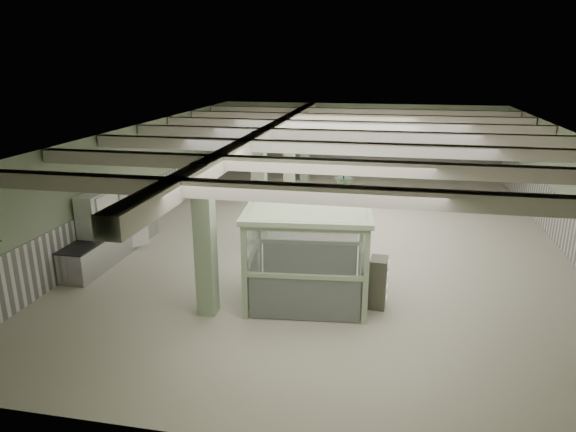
% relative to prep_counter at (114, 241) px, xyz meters
% --- Properties ---
extents(floor, '(20.00, 20.00, 0.00)m').
position_rel_prep_counter_xyz_m(floor, '(6.54, 3.07, -0.46)').
color(floor, beige).
rests_on(floor, ground).
extents(ceiling, '(14.00, 20.00, 0.02)m').
position_rel_prep_counter_xyz_m(ceiling, '(6.54, 3.07, 3.14)').
color(ceiling, silver).
rests_on(ceiling, wall_back).
extents(wall_back, '(14.00, 0.02, 3.60)m').
position_rel_prep_counter_xyz_m(wall_back, '(6.54, 13.07, 1.34)').
color(wall_back, '#94A786').
rests_on(wall_back, floor).
extents(wall_front, '(14.00, 0.02, 3.60)m').
position_rel_prep_counter_xyz_m(wall_front, '(6.54, -6.93, 1.34)').
color(wall_front, '#94A786').
rests_on(wall_front, floor).
extents(wall_left, '(0.02, 20.00, 3.60)m').
position_rel_prep_counter_xyz_m(wall_left, '(-0.46, 3.07, 1.34)').
color(wall_left, '#94A786').
rests_on(wall_left, floor).
extents(wall_right, '(0.02, 20.00, 3.60)m').
position_rel_prep_counter_xyz_m(wall_right, '(13.54, 3.07, 1.34)').
color(wall_right, '#94A786').
rests_on(wall_right, floor).
extents(wainscot_left, '(0.05, 19.90, 1.50)m').
position_rel_prep_counter_xyz_m(wainscot_left, '(-0.43, 3.07, 0.29)').
color(wainscot_left, silver).
rests_on(wainscot_left, floor).
extents(wainscot_right, '(0.05, 19.90, 1.50)m').
position_rel_prep_counter_xyz_m(wainscot_right, '(13.52, 3.07, 0.29)').
color(wainscot_right, silver).
rests_on(wainscot_right, floor).
extents(wainscot_back, '(13.90, 0.05, 1.50)m').
position_rel_prep_counter_xyz_m(wainscot_back, '(6.54, 13.04, 0.29)').
color(wainscot_back, silver).
rests_on(wainscot_back, floor).
extents(girder, '(0.45, 19.90, 0.40)m').
position_rel_prep_counter_xyz_m(girder, '(4.04, 3.07, 2.92)').
color(girder, beige).
rests_on(girder, ceiling).
extents(beam_a, '(13.90, 0.35, 0.32)m').
position_rel_prep_counter_xyz_m(beam_a, '(6.54, -4.43, 2.96)').
color(beam_a, beige).
rests_on(beam_a, ceiling).
extents(beam_b, '(13.90, 0.35, 0.32)m').
position_rel_prep_counter_xyz_m(beam_b, '(6.54, -1.93, 2.96)').
color(beam_b, beige).
rests_on(beam_b, ceiling).
extents(beam_c, '(13.90, 0.35, 0.32)m').
position_rel_prep_counter_xyz_m(beam_c, '(6.54, 0.57, 2.96)').
color(beam_c, beige).
rests_on(beam_c, ceiling).
extents(beam_d, '(13.90, 0.35, 0.32)m').
position_rel_prep_counter_xyz_m(beam_d, '(6.54, 3.07, 2.96)').
color(beam_d, beige).
rests_on(beam_d, ceiling).
extents(beam_e, '(13.90, 0.35, 0.32)m').
position_rel_prep_counter_xyz_m(beam_e, '(6.54, 5.57, 2.96)').
color(beam_e, beige).
rests_on(beam_e, ceiling).
extents(beam_f, '(13.90, 0.35, 0.32)m').
position_rel_prep_counter_xyz_m(beam_f, '(6.54, 8.07, 2.96)').
color(beam_f, beige).
rests_on(beam_f, ceiling).
extents(beam_g, '(13.90, 0.35, 0.32)m').
position_rel_prep_counter_xyz_m(beam_g, '(6.54, 10.57, 2.96)').
color(beam_g, beige).
rests_on(beam_g, ceiling).
extents(column_a, '(0.42, 0.42, 3.60)m').
position_rel_prep_counter_xyz_m(column_a, '(4.04, -2.93, 1.34)').
color(column_a, '#AAC49E').
rests_on(column_a, floor).
extents(column_b, '(0.42, 0.42, 3.60)m').
position_rel_prep_counter_xyz_m(column_b, '(4.04, 2.07, 1.34)').
color(column_b, '#AAC49E').
rests_on(column_b, floor).
extents(column_c, '(0.42, 0.42, 3.60)m').
position_rel_prep_counter_xyz_m(column_c, '(4.04, 7.07, 1.34)').
color(column_c, '#AAC49E').
rests_on(column_c, floor).
extents(column_d, '(0.42, 0.42, 3.60)m').
position_rel_prep_counter_xyz_m(column_d, '(4.04, 11.07, 1.34)').
color(column_d, '#AAC49E').
rests_on(column_d, floor).
extents(pendant_front, '(0.44, 0.44, 0.22)m').
position_rel_prep_counter_xyz_m(pendant_front, '(7.04, -1.93, 2.59)').
color(pendant_front, '#324232').
rests_on(pendant_front, ceiling).
extents(pendant_mid, '(0.44, 0.44, 0.22)m').
position_rel_prep_counter_xyz_m(pendant_mid, '(7.04, 3.57, 2.59)').
color(pendant_mid, '#324232').
rests_on(pendant_mid, ceiling).
extents(pendant_back, '(0.44, 0.44, 0.22)m').
position_rel_prep_counter_xyz_m(pendant_back, '(7.04, 8.57, 2.59)').
color(pendant_back, '#324232').
rests_on(pendant_back, ceiling).
extents(prep_counter, '(0.81, 4.60, 0.91)m').
position_rel_prep_counter_xyz_m(prep_counter, '(0.00, 0.00, 0.00)').
color(prep_counter, '#ABABAF').
rests_on(prep_counter, floor).
extents(pitcher_near, '(0.22, 0.24, 0.24)m').
position_rel_prep_counter_xyz_m(pitcher_near, '(0.07, 0.29, 0.56)').
color(pitcher_near, '#ABABAF').
rests_on(pitcher_near, prep_counter).
extents(pitcher_far, '(0.23, 0.24, 0.26)m').
position_rel_prep_counter_xyz_m(pitcher_far, '(0.11, -0.47, 0.57)').
color(pitcher_far, '#ABABAF').
rests_on(pitcher_far, prep_counter).
extents(veg_colander, '(0.45, 0.45, 0.18)m').
position_rel_prep_counter_xyz_m(veg_colander, '(-0.04, 1.72, 0.53)').
color(veg_colander, '#3E3F43').
rests_on(veg_colander, prep_counter).
extents(orange_bowl, '(0.28, 0.28, 0.08)m').
position_rel_prep_counter_xyz_m(orange_bowl, '(-0.02, -0.39, 0.48)').
color(orange_bowl, '#B2B2B7').
rests_on(orange_bowl, prep_counter).
extents(walkin_cooler, '(0.98, 2.22, 2.03)m').
position_rel_prep_counter_xyz_m(walkin_cooler, '(-0.08, -0.10, 0.56)').
color(walkin_cooler, white).
rests_on(walkin_cooler, floor).
extents(guard_booth, '(3.20, 2.79, 2.39)m').
position_rel_prep_counter_xyz_m(guard_booth, '(6.21, -1.77, 1.18)').
color(guard_booth, '#ABC49D').
rests_on(guard_booth, floor).
extents(filing_cabinet, '(0.43, 0.59, 1.23)m').
position_rel_prep_counter_xyz_m(filing_cabinet, '(7.93, -1.81, 0.16)').
color(filing_cabinet, '#585A4B').
rests_on(filing_cabinet, floor).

